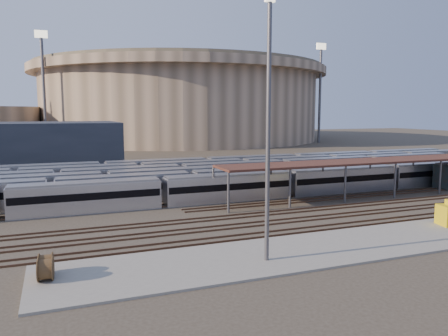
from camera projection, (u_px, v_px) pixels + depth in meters
name	position (u px, v px, depth m)	size (l,w,h in m)	color
ground	(291.00, 210.00, 55.15)	(420.00, 420.00, 0.00)	#383026
apron	(326.00, 248.00, 39.48)	(50.00, 9.00, 0.20)	gray
subway_trains	(240.00, 175.00, 72.36)	(129.92, 23.90, 3.60)	silver
inspection_shed	(405.00, 160.00, 66.11)	(60.30, 6.00, 5.30)	#4F4F53
empty_tracks	(313.00, 218.00, 50.52)	(170.00, 9.62, 0.18)	#4C3323
stadium	(181.00, 102.00, 191.40)	(124.00, 124.00, 32.50)	#A0866C
service_building	(17.00, 146.00, 92.77)	(42.00, 20.00, 10.00)	#1E232D
floodlight_0	(44.00, 86.00, 143.38)	(4.00, 1.00, 38.40)	#4F4F53
floodlight_2	(320.00, 90.00, 170.05)	(4.00, 1.00, 38.40)	#4F4F53
floodlight_3	(94.00, 93.00, 196.77)	(4.00, 1.00, 38.40)	#4F4F53
cable_reel_west	(46.00, 264.00, 32.58)	(1.69, 1.69, 0.94)	brown
cable_reel_east	(46.00, 269.00, 31.45)	(1.74, 1.74, 0.97)	brown
yard_light_pole	(268.00, 134.00, 34.68)	(0.81, 0.36, 20.68)	#4F4F53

